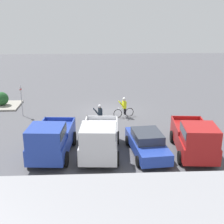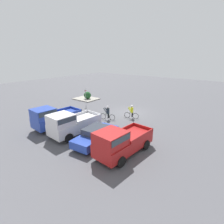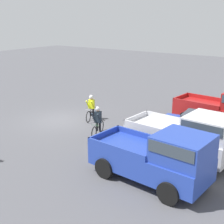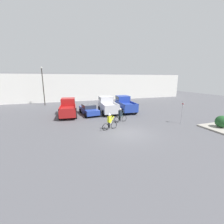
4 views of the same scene
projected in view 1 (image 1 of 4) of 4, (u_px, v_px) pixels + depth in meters
ground_plane at (107, 111)px, 26.95m from camera, size 80.00×80.00×0.00m
pickup_truck_0 at (195, 138)px, 18.20m from camera, size 2.55×5.21×2.25m
sedan_0 at (147, 143)px, 18.56m from camera, size 2.29×4.77×1.44m
pickup_truck_1 at (99, 139)px, 18.04m from camera, size 2.56×5.08×2.30m
pickup_truck_2 at (51, 139)px, 17.91m from camera, size 2.56×5.00×2.31m
cyclist_0 at (100, 115)px, 23.19m from camera, size 1.80×0.64×1.70m
cyclist_1 at (124, 107)px, 25.25m from camera, size 1.69×0.61×1.67m
fire_lane_sign at (21, 98)px, 25.28m from camera, size 0.10×0.30×2.57m
shrub at (2, 99)px, 28.05m from camera, size 1.20×1.20×1.20m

